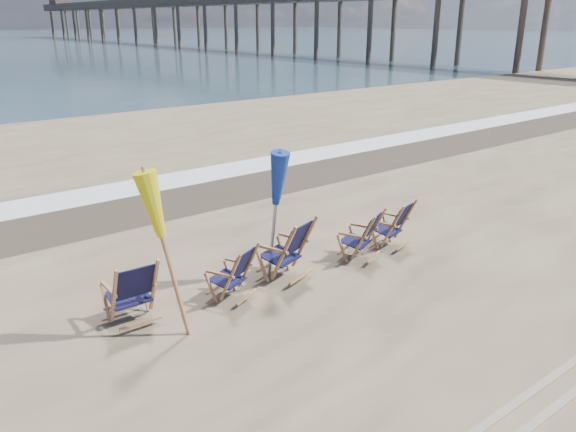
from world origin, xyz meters
The scene contains 10 objects.
surf_foam centered at (0.00, 8.30, 0.00)m, with size 200.00×1.40×0.01m, color silver.
wet_sand_strip centered at (0.00, 6.80, 0.00)m, with size 200.00×2.60×0.00m, color #42362A.
beach_chair_0 centered at (-2.57, 1.88, 0.50)m, with size 0.64×0.72×1.00m, color black, non-canonical shape.
beach_chair_1 centered at (-1.10, 1.74, 0.44)m, with size 0.57×0.64×0.89m, color black, non-canonical shape.
beach_chair_2 centered at (0.01, 1.77, 0.53)m, with size 0.68×0.77×1.07m, color black, non-canonical shape.
beach_chair_3 centered at (1.46, 1.62, 0.46)m, with size 0.59×0.67×0.93m, color black, non-canonical shape.
beach_chair_4 centered at (2.31, 1.64, 0.46)m, with size 0.59×0.67×0.93m, color black, non-canonical shape.
umbrella_yellow centered at (-2.54, 1.39, 1.72)m, with size 0.30×0.30×2.25m.
umbrella_blue centered at (-0.45, 1.98, 1.60)m, with size 0.30×0.30×2.12m.
fishing_pier centered at (38.00, 74.00, 4.65)m, with size 4.40×140.00×9.30m, color brown, non-canonical shape.
Camera 1 is at (-5.35, -4.71, 3.97)m, focal length 35.00 mm.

